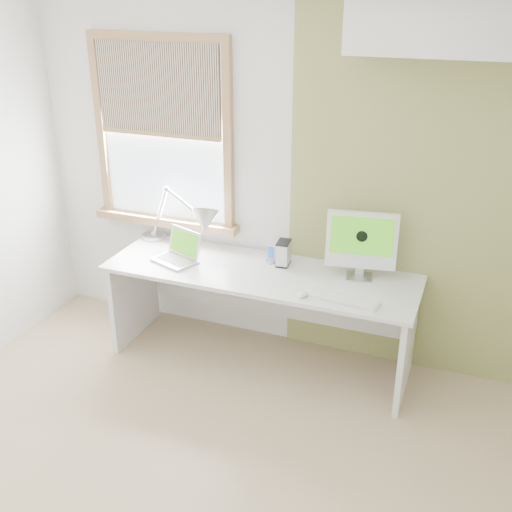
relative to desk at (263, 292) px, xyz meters
The scene contains 12 objects.
room 1.64m from the desk, 86.23° to the right, with size 4.04×3.54×2.64m.
accent_wall 1.37m from the desk, 15.19° to the left, with size 2.00×0.02×2.60m, color #8A9A4C.
soffit 2.27m from the desk, ahead, with size 1.60×0.40×0.42m, color white.
window 1.38m from the desk, 163.31° to the left, with size 1.20×0.14×1.42m.
desk is the anchor object (origin of this frame).
desk_lamp 0.72m from the desk, behind, with size 0.77×0.42×0.45m.
laptop 0.67m from the desk, behind, with size 0.37×0.34×0.22m.
phone_dock 0.26m from the desk, 77.67° to the left, with size 0.09×0.09×0.14m.
external_drive 0.32m from the desk, 41.61° to the left, with size 0.10×0.15×0.18m.
imac 0.81m from the desk, ahead, with size 0.48×0.19×0.46m.
keyboard 0.73m from the desk, 23.14° to the right, with size 0.45×0.18×0.02m.
mouse 0.54m from the desk, 38.88° to the right, with size 0.06×0.09×0.03m, color white.
Camera 1 is at (1.26, -2.22, 2.58)m, focal length 42.88 mm.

